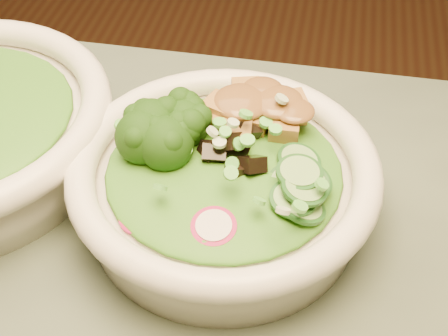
# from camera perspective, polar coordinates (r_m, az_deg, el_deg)

# --- Properties ---
(salad_bowl) EXTENTS (0.25, 0.25, 0.07)m
(salad_bowl) POSITION_cam_1_polar(r_m,az_deg,el_deg) (0.51, 0.00, -1.52)
(salad_bowl) COLOR white
(salad_bowl) RESTS_ON dining_table
(lettuce_bed) EXTENTS (0.19, 0.19, 0.02)m
(lettuce_bed) POSITION_cam_1_polar(r_m,az_deg,el_deg) (0.50, 0.00, 0.08)
(lettuce_bed) COLOR #1B6214
(lettuce_bed) RESTS_ON salad_bowl
(broccoli_florets) EXTENTS (0.08, 0.07, 0.04)m
(broccoli_florets) POSITION_cam_1_polar(r_m,az_deg,el_deg) (0.51, -6.05, 3.14)
(broccoli_florets) COLOR black
(broccoli_florets) RESTS_ON salad_bowl
(radish_slices) EXTENTS (0.11, 0.05, 0.02)m
(radish_slices) POSITION_cam_1_polar(r_m,az_deg,el_deg) (0.46, -3.14, -4.62)
(radish_slices) COLOR #9C0C40
(radish_slices) RESTS_ON salad_bowl
(cucumber_slices) EXTENTS (0.07, 0.07, 0.03)m
(cucumber_slices) POSITION_cam_1_polar(r_m,az_deg,el_deg) (0.47, 6.58, -1.34)
(cucumber_slices) COLOR #80B263
(cucumber_slices) RESTS_ON salad_bowl
(mushroom_heap) EXTENTS (0.07, 0.07, 0.04)m
(mushroom_heap) POSITION_cam_1_polar(r_m,az_deg,el_deg) (0.50, 0.58, 1.96)
(mushroom_heap) COLOR black
(mushroom_heap) RESTS_ON salad_bowl
(tofu_cubes) EXTENTS (0.09, 0.07, 0.03)m
(tofu_cubes) POSITION_cam_1_polar(r_m,az_deg,el_deg) (0.53, 2.98, 4.88)
(tofu_cubes) COLOR olive
(tofu_cubes) RESTS_ON salad_bowl
(peanut_sauce) EXTENTS (0.07, 0.05, 0.02)m
(peanut_sauce) POSITION_cam_1_polar(r_m,az_deg,el_deg) (0.52, 3.03, 5.91)
(peanut_sauce) COLOR brown
(peanut_sauce) RESTS_ON tofu_cubes
(scallion_garnish) EXTENTS (0.18, 0.18, 0.02)m
(scallion_garnish) POSITION_cam_1_polar(r_m,az_deg,el_deg) (0.48, 0.00, 1.96)
(scallion_garnish) COLOR #5EC244
(scallion_garnish) RESTS_ON salad_bowl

